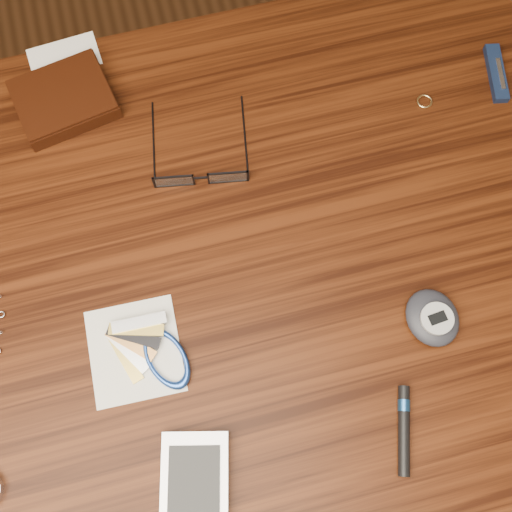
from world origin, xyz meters
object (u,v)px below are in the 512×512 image
Objects in this scene: pedometer at (433,318)px; pocket_knife at (496,73)px; desk at (211,302)px; pda_phone at (195,497)px; notepad_keys at (150,352)px; wallet_and_card at (64,98)px; eyeglasses at (201,174)px.

pocket_knife is (0.18, 0.28, -0.01)m from pedometer.
pda_phone is (-0.06, -0.22, 0.11)m from desk.
pedometer reaches higher than notepad_keys.
wallet_and_card is 1.30× the size of notepad_keys.
eyeglasses reaches higher than pda_phone.
wallet_and_card is at bearing 96.60° from notepad_keys.
pedometer is 0.33m from pocket_knife.
wallet_and_card reaches higher than desk.
pda_phone is 1.96× the size of pedometer.
notepad_keys is at bearing -154.34° from pocket_knife.
eyeglasses is (0.02, 0.12, 0.11)m from desk.
desk is 0.25m from pda_phone.
pedometer is 0.31m from notepad_keys.
wallet_and_card reaches higher than notepad_keys.
wallet_and_card reaches higher than pda_phone.
pda_phone is at bearing -83.74° from wallet_and_card.
wallet_and_card is 0.20m from eyeglasses.
pedometer reaches higher than pda_phone.
eyeglasses is 1.89× the size of pedometer.
notepad_keys is (-0.08, -0.07, 0.11)m from desk.
eyeglasses is 0.35m from pda_phone.
pedometer is at bearing 21.26° from pda_phone.
eyeglasses is 1.62× the size of pocket_knife.
pocket_knife reaches higher than desk.
pedometer is (0.20, -0.23, 0.00)m from eyeglasses.
desk is 0.17m from eyeglasses.
pedometer is at bearing -48.40° from eyeglasses.
eyeglasses reaches higher than notepad_keys.
wallet_and_card is 0.54m from pocket_knife.
notepad_keys is 0.54m from pocket_knife.
eyeglasses is 0.31m from pedometer.
pedometer is at bearing -25.26° from desk.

